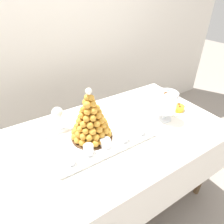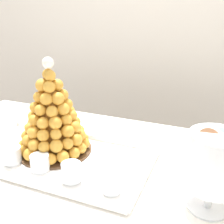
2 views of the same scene
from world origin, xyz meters
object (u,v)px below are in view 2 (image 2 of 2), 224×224
object	(u,v)px
dessert_cup_right	(111,185)
macaron_goblet	(214,162)
dessert_cup_mid_right	(71,172)
wine_glass	(50,99)
croquembouche	(53,117)
serving_tray	(58,158)
dessert_cup_centre	(40,163)
dessert_cup_mid_left	(13,156)

from	to	relation	value
dessert_cup_right	macaron_goblet	world-z (taller)	macaron_goblet
dessert_cup_mid_right	wine_glass	xyz separation A→B (m)	(-0.30, 0.34, 0.09)
croquembouche	dessert_cup_mid_right	size ratio (longest dim) A/B	5.70
serving_tray	wine_glass	distance (m)	0.32
serving_tray	dessert_cup_centre	distance (m)	0.09
croquembouche	dessert_cup_centre	world-z (taller)	croquembouche
serving_tray	wine_glass	world-z (taller)	wine_glass
dessert_cup_mid_right	wine_glass	bearing A→B (deg)	131.48
macaron_goblet	croquembouche	bearing A→B (deg)	169.45
wine_glass	dessert_cup_mid_right	bearing A→B (deg)	-48.52
dessert_cup_centre	wine_glass	bearing A→B (deg)	118.03
croquembouche	dessert_cup_mid_left	xyz separation A→B (m)	(-0.08, -0.13, -0.11)
dessert_cup_centre	dessert_cup_right	bearing A→B (deg)	-3.20
serving_tray	dessert_cup_centre	world-z (taller)	dessert_cup_centre
dessert_cup_mid_right	dessert_cup_right	bearing A→B (deg)	-1.79
dessert_cup_mid_right	macaron_goblet	bearing A→B (deg)	5.34
croquembouche	macaron_goblet	xyz separation A→B (m)	(0.55, -0.10, -0.00)
croquembouche	dessert_cup_right	bearing A→B (deg)	-26.61
dessert_cup_mid_right	dessert_cup_right	xyz separation A→B (m)	(0.13, -0.00, -0.00)
dessert_cup_right	macaron_goblet	bearing A→B (deg)	8.97
dessert_cup_mid_left	dessert_cup_centre	world-z (taller)	dessert_cup_mid_left
croquembouche	dessert_cup_centre	xyz separation A→B (m)	(0.03, -0.13, -0.11)
croquembouche	dessert_cup_centre	distance (m)	0.17
croquembouche	wine_glass	world-z (taller)	croquembouche
dessert_cup_mid_right	wine_glass	size ratio (longest dim) A/B	0.35
serving_tray	croquembouche	size ratio (longest dim) A/B	1.90
dessert_cup_centre	dessert_cup_right	distance (m)	0.26
macaron_goblet	dessert_cup_centre	bearing A→B (deg)	-177.04
croquembouche	macaron_goblet	world-z (taller)	croquembouche
serving_tray	dessert_cup_centre	size ratio (longest dim) A/B	10.61
dessert_cup_mid_right	macaron_goblet	distance (m)	0.41
croquembouche	dessert_cup_mid_left	world-z (taller)	croquembouche
macaron_goblet	serving_tray	bearing A→B (deg)	172.91
dessert_cup_right	croquembouche	bearing A→B (deg)	153.39
dessert_cup_centre	dessert_cup_right	size ratio (longest dim) A/B	1.15
dessert_cup_mid_left	macaron_goblet	distance (m)	0.64
dessert_cup_centre	croquembouche	bearing A→B (deg)	102.16
dessert_cup_centre	dessert_cup_right	xyz separation A→B (m)	(0.26, -0.01, -0.00)
croquembouche	serving_tray	bearing A→B (deg)	-47.38
serving_tray	croquembouche	xyz separation A→B (m)	(-0.04, 0.04, 0.14)
dessert_cup_mid_right	macaron_goblet	size ratio (longest dim) A/B	0.26
dessert_cup_mid_right	dessert_cup_right	world-z (taller)	dessert_cup_mid_right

